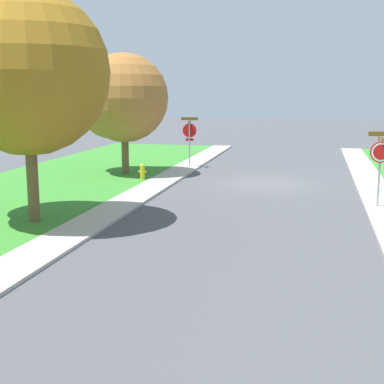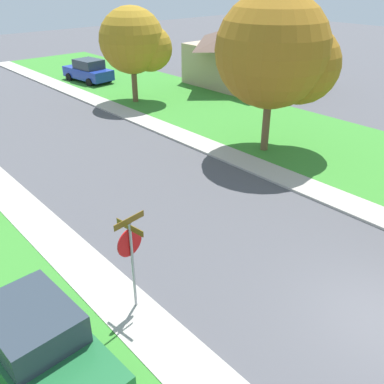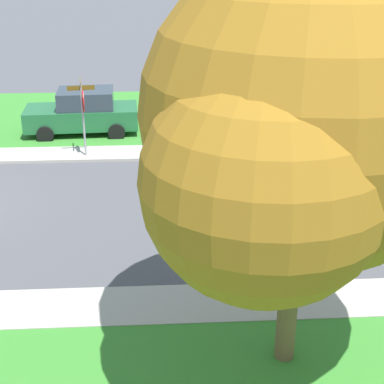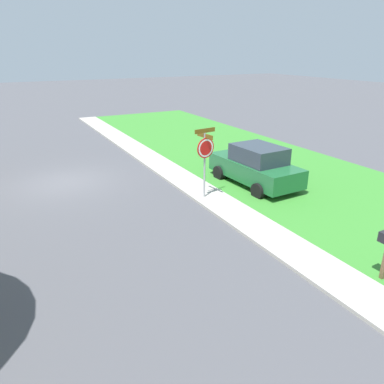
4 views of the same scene
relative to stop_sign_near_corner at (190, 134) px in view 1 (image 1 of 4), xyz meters
The scene contains 7 objects.
ground_plane 6.59m from the stop_sign_near_corner, 136.37° to the left, with size 120.00×120.00×0.00m, color #4C4C51.
sidewalk_east 16.46m from the stop_sign_near_corner, 89.54° to the left, with size 1.40×56.00×0.10m, color #ADA89E.
stop_sign_near_corner is the anchor object (origin of this frame).
stop_sign_far_corner 12.68m from the stop_sign_near_corner, 135.36° to the left, with size 0.91×0.91×2.77m.
tree_sidewalk_mid 4.61m from the stop_sign_near_corner, 48.96° to the left, with size 4.70×4.37×6.03m.
tree_sidewalk_near 13.94m from the stop_sign_near_corner, 80.78° to the left, with size 5.47×5.09×7.28m.
fire_hydrant 5.25m from the stop_sign_near_corner, 76.99° to the left, with size 0.38×0.22×0.83m.
Camera 1 is at (-2.19, 24.72, 4.18)m, focal length 50.91 mm.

